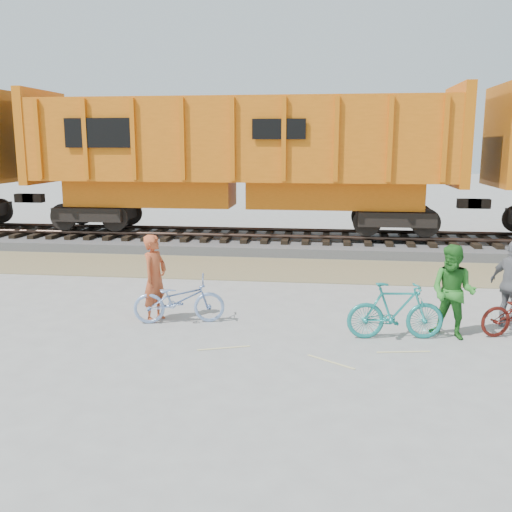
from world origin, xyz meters
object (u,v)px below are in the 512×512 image
object	(u,v)px
bicycle_blue	(179,300)
person_man	(453,292)
bicycle_teal	(395,311)
person_solo	(155,278)
hopper_car_center	(240,156)

from	to	relation	value
bicycle_blue	person_man	size ratio (longest dim) A/B	1.04
bicycle_teal	person_solo	xyz separation A→B (m)	(-4.53, 0.54, 0.34)
bicycle_blue	person_solo	distance (m)	0.64
hopper_car_center	bicycle_blue	xyz separation A→B (m)	(0.11, -8.50, -2.55)
bicycle_teal	person_man	bearing A→B (deg)	-85.37
bicycle_blue	bicycle_teal	size ratio (longest dim) A/B	1.02
hopper_car_center	person_man	bearing A→B (deg)	-59.54
bicycle_blue	bicycle_teal	distance (m)	4.05
bicycle_blue	person_solo	bearing A→B (deg)	66.09
hopper_car_center	person_man	xyz separation A→B (m)	(5.14, -8.73, -2.17)
bicycle_teal	bicycle_blue	bearing A→B (deg)	77.11
hopper_car_center	person_solo	xyz separation A→B (m)	(-0.39, -8.40, -2.16)
bicycle_blue	bicycle_teal	xyz separation A→B (m)	(4.03, -0.44, 0.05)
hopper_car_center	bicycle_teal	xyz separation A→B (m)	(4.14, -8.93, -2.49)
bicycle_blue	person_man	xyz separation A→B (m)	(5.03, -0.24, 0.38)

